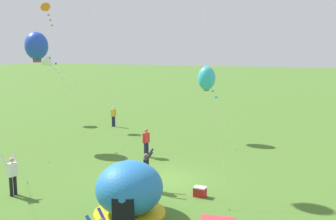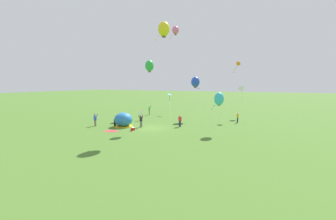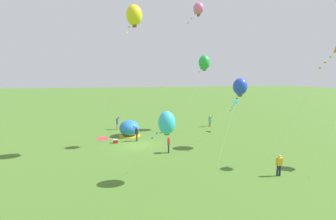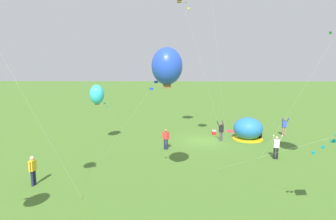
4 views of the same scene
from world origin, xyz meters
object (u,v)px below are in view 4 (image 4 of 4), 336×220
object	(u,v)px
person_flying_kite	(284,126)
person_center_field	(221,131)
kite_teal	(334,139)
person_with_toddler	(33,169)
person_arms_raised	(276,146)
cooler_box	(214,132)
popup_tent	(248,129)
person_strolling	(166,138)
kite_cyan	(97,94)
kite_blue	(167,66)

from	to	relation	value
person_flying_kite	person_center_field	bearing A→B (deg)	18.98
person_center_field	person_flying_kite	size ratio (longest dim) A/B	1.00
person_center_field	kite_teal	size ratio (longest dim) A/B	0.25
person_center_field	person_flying_kite	world-z (taller)	same
person_with_toddler	kite_teal	xyz separation A→B (m)	(-14.15, 3.84, 2.89)
person_with_toddler	person_center_field	size ratio (longest dim) A/B	0.91
person_arms_raised	cooler_box	bearing A→B (deg)	-64.91
popup_tent	person_center_field	bearing A→B (deg)	15.16
person_center_field	kite_teal	bearing A→B (deg)	98.02
person_center_field	popup_tent	bearing A→B (deg)	-164.84
person_strolling	kite_cyan	xyz separation A→B (m)	(6.09, -1.54, 3.45)
person_arms_raised	popup_tent	bearing A→B (deg)	-84.42
popup_tent	person_strolling	distance (m)	8.43
person_arms_raised	kite_blue	size ratio (longest dim) A/B	0.25
cooler_box	person_center_field	size ratio (longest dim) A/B	0.28
popup_tent	cooler_box	size ratio (longest dim) A/B	5.27
cooler_box	kite_blue	xyz separation A→B (m)	(4.31, 13.32, 6.44)
person_with_toddler	kite_blue	size ratio (longest dim) A/B	0.23
person_center_field	person_strolling	size ratio (longest dim) A/B	1.10
person_with_toddler	kite_blue	world-z (taller)	kite_blue
kite_cyan	person_arms_raised	bearing A→B (deg)	165.62
cooler_box	person_arms_raised	world-z (taller)	person_arms_raised
person_with_toddler	person_flying_kite	xyz separation A→B (m)	(-18.87, -12.30, 0.03)
person_strolling	kite_blue	bearing A→B (deg)	92.93
person_flying_kite	kite_cyan	xyz separation A→B (m)	(17.76, 3.58, 3.42)
popup_tent	cooler_box	xyz separation A→B (m)	(2.94, -1.79, -0.78)
cooler_box	person_arms_raised	distance (m)	8.27
popup_tent	person_with_toddler	size ratio (longest dim) A/B	1.63
person_with_toddler	person_arms_raised	size ratio (longest dim) A/B	0.91
person_arms_raised	kite_blue	bearing A→B (deg)	36.94
person_center_field	kite_cyan	xyz separation A→B (m)	(11.09, 1.28, 3.42)
kite_teal	kite_cyan	bearing A→B (deg)	-43.93
person_with_toddler	kite_cyan	bearing A→B (deg)	-97.22
kite_teal	kite_blue	distance (m)	7.74
popup_tent	kite_teal	distance (m)	14.86
cooler_box	kite_blue	bearing A→B (deg)	72.08
kite_blue	kite_cyan	bearing A→B (deg)	-55.72
kite_cyan	kite_teal	bearing A→B (deg)	136.07
popup_tent	person_strolling	world-z (taller)	popup_tent
popup_tent	kite_blue	xyz separation A→B (m)	(7.25, 11.53, 5.67)
person_flying_kite	person_strolling	distance (m)	12.75
person_with_toddler	person_arms_raised	bearing A→B (deg)	-161.81
kite_blue	cooler_box	bearing A→B (deg)	-107.92
cooler_box	person_with_toddler	size ratio (longest dim) A/B	0.31
person_center_field	kite_blue	size ratio (longest dim) A/B	0.25
person_arms_raised	kite_teal	distance (m)	9.43
person_strolling	person_flying_kite	bearing A→B (deg)	-156.36
popup_tent	kite_cyan	world-z (taller)	kite_cyan
cooler_box	kite_teal	size ratio (longest dim) A/B	0.07
person_with_toddler	kite_cyan	distance (m)	9.45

